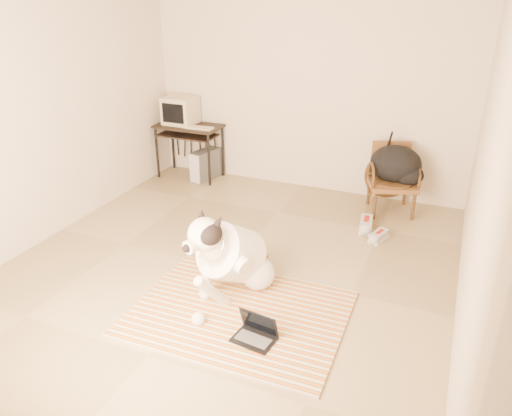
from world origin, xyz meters
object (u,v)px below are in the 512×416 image
Objects in this scene: rattan_chair at (392,179)px; backpack at (398,166)px; crt_monitor at (180,110)px; laptop at (256,332)px; pc_tower at (205,165)px; computer_desk at (188,133)px; dog at (231,256)px.

rattan_chair is 1.27× the size of backpack.
crt_monitor is 2.87m from rattan_chair.
laptop is 0.72× the size of pc_tower.
pc_tower is 2.53m from backpack.
computer_desk is at bearing 178.98° from pc_tower.
laptop is 3.78m from crt_monitor.
pc_tower is at bearing 178.41° from rattan_chair.
rattan_chair is (0.53, 2.76, 0.32)m from laptop.
laptop is 3.43m from pc_tower.
computer_desk is (-2.16, 2.83, 0.54)m from laptop.
crt_monitor is at bearing 128.11° from dog.
computer_desk is 2.70m from rattan_chair.
pc_tower is at bearing -1.02° from computer_desk.
backpack is at bearing -1.53° from pc_tower.
dog is 1.95× the size of backpack.
dog is at bearing 130.20° from laptop.
rattan_chair is at bearing -1.59° from pc_tower.
backpack is at bearing 1.81° from rattan_chair.
laptop is at bearing -49.80° from dog.
dog is 2.75m from pc_tower.
backpack reaches higher than laptop.
laptop is 2.86m from backpack.
laptop is at bearing -100.77° from rattan_chair.
computer_desk is at bearing 178.51° from backpack.
crt_monitor is at bearing 128.50° from laptop.
rattan_chair is (0.97, 2.24, 0.05)m from dog.
rattan_chair reaches higher than pc_tower.
crt_monitor is at bearing 159.10° from computer_desk.
dog reaches higher than pc_tower.
dog is 2.60× the size of pc_tower.
computer_desk reaches higher than pc_tower.
laptop is 0.54× the size of backpack.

